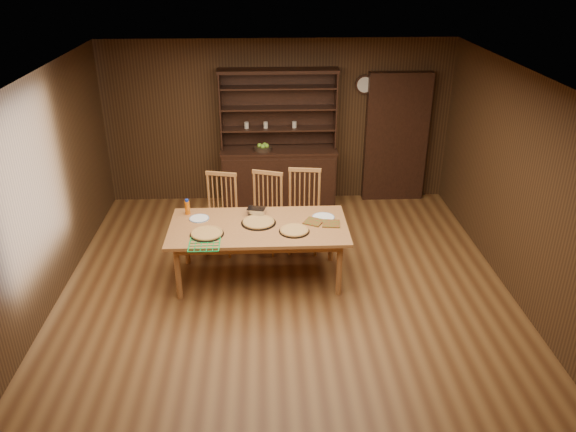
{
  "coord_description": "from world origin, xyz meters",
  "views": [
    {
      "loc": [
        -0.23,
        -5.72,
        3.83
      ],
      "look_at": [
        0.04,
        0.4,
        0.88
      ],
      "focal_mm": 35.0,
      "sensor_mm": 36.0,
      "label": 1
    }
  ],
  "objects_px": {
    "chair_right": "(304,207)",
    "juice_bottle": "(187,207)",
    "china_hutch": "(279,169)",
    "chair_center": "(266,209)",
    "dining_table": "(259,230)",
    "chair_left": "(221,210)"
  },
  "relations": [
    {
      "from": "chair_right",
      "to": "juice_bottle",
      "type": "distance_m",
      "value": 1.6
    },
    {
      "from": "chair_right",
      "to": "juice_bottle",
      "type": "height_order",
      "value": "chair_right"
    },
    {
      "from": "chair_center",
      "to": "chair_right",
      "type": "relative_size",
      "value": 0.97
    },
    {
      "from": "china_hutch",
      "to": "juice_bottle",
      "type": "xyz_separation_m",
      "value": [
        -1.22,
        -1.96,
        0.25
      ]
    },
    {
      "from": "dining_table",
      "to": "juice_bottle",
      "type": "xyz_separation_m",
      "value": [
        -0.9,
        0.37,
        0.16
      ]
    },
    {
      "from": "dining_table",
      "to": "juice_bottle",
      "type": "distance_m",
      "value": 0.99
    },
    {
      "from": "chair_left",
      "to": "china_hutch",
      "type": "bearing_deg",
      "value": 74.07
    },
    {
      "from": "dining_table",
      "to": "juice_bottle",
      "type": "relative_size",
      "value": 10.71
    },
    {
      "from": "dining_table",
      "to": "chair_left",
      "type": "xyz_separation_m",
      "value": [
        -0.52,
        0.82,
        -0.1
      ]
    },
    {
      "from": "china_hutch",
      "to": "dining_table",
      "type": "distance_m",
      "value": 2.35
    },
    {
      "from": "chair_left",
      "to": "chair_right",
      "type": "distance_m",
      "value": 1.14
    },
    {
      "from": "juice_bottle",
      "to": "dining_table",
      "type": "bearing_deg",
      "value": -22.4
    },
    {
      "from": "dining_table",
      "to": "chair_center",
      "type": "bearing_deg",
      "value": 83.53
    },
    {
      "from": "china_hutch",
      "to": "chair_center",
      "type": "relative_size",
      "value": 1.97
    },
    {
      "from": "chair_left",
      "to": "juice_bottle",
      "type": "height_order",
      "value": "chair_left"
    },
    {
      "from": "china_hutch",
      "to": "chair_left",
      "type": "height_order",
      "value": "china_hutch"
    },
    {
      "from": "chair_center",
      "to": "juice_bottle",
      "type": "relative_size",
      "value": 5.42
    },
    {
      "from": "china_hutch",
      "to": "chair_right",
      "type": "distance_m",
      "value": 1.53
    },
    {
      "from": "dining_table",
      "to": "chair_center",
      "type": "xyz_separation_m",
      "value": [
        0.09,
        0.83,
        -0.1
      ]
    },
    {
      "from": "juice_bottle",
      "to": "china_hutch",
      "type": "bearing_deg",
      "value": 58.04
    },
    {
      "from": "chair_left",
      "to": "juice_bottle",
      "type": "xyz_separation_m",
      "value": [
        -0.38,
        -0.45,
        0.26
      ]
    },
    {
      "from": "china_hutch",
      "to": "chair_right",
      "type": "xyz_separation_m",
      "value": [
        0.3,
        -1.51,
        0.01
      ]
    }
  ]
}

